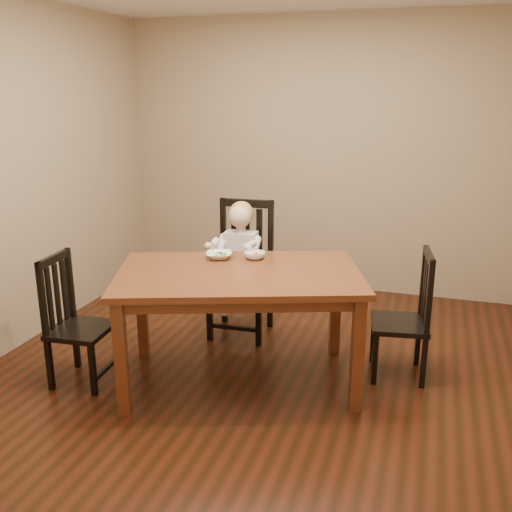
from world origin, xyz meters
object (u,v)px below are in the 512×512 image
(dining_table, at_px, (239,285))
(chair_left, at_px, (75,322))
(chair_right, at_px, (407,317))
(toddler, at_px, (240,256))
(chair_child, at_px, (242,271))
(bowl_peas, at_px, (219,255))
(bowl_veg, at_px, (255,255))

(dining_table, relative_size, chair_left, 2.03)
(chair_right, xyz_separation_m, toddler, (-1.37, 0.34, 0.24))
(chair_child, distance_m, toddler, 0.16)
(chair_child, bearing_deg, bowl_peas, 89.73)
(dining_table, height_order, toddler, toddler)
(dining_table, height_order, bowl_veg, bowl_veg)
(chair_left, height_order, bowl_veg, chair_left)
(chair_child, xyz_separation_m, toddler, (0.00, -0.06, 0.15))
(chair_child, relative_size, chair_left, 1.21)
(chair_right, bearing_deg, chair_child, 65.43)
(chair_child, bearing_deg, chair_right, 161.30)
(bowl_peas, distance_m, bowl_veg, 0.26)
(chair_left, bearing_deg, toddler, 138.91)
(dining_table, relative_size, toddler, 3.15)
(chair_left, bearing_deg, dining_table, 102.97)
(chair_left, xyz_separation_m, bowl_veg, (1.11, 0.65, 0.40))
(dining_table, distance_m, bowl_veg, 0.34)
(bowl_veg, bearing_deg, chair_right, 6.43)
(chair_left, height_order, toddler, toddler)
(bowl_peas, bearing_deg, toddler, 92.25)
(chair_child, bearing_deg, chair_left, 51.87)
(toddler, relative_size, bowl_peas, 3.16)
(dining_table, distance_m, chair_child, 0.90)
(chair_left, height_order, chair_right, chair_right)
(chair_right, xyz_separation_m, bowl_veg, (-1.10, -0.12, 0.40))
(chair_child, height_order, toddler, chair_child)
(chair_child, relative_size, chair_right, 1.20)
(chair_right, bearing_deg, dining_table, 103.23)
(chair_child, xyz_separation_m, chair_right, (1.37, -0.40, -0.09))
(chair_child, distance_m, bowl_peas, 0.67)
(bowl_peas, bearing_deg, dining_table, -45.68)
(chair_child, height_order, bowl_peas, chair_child)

